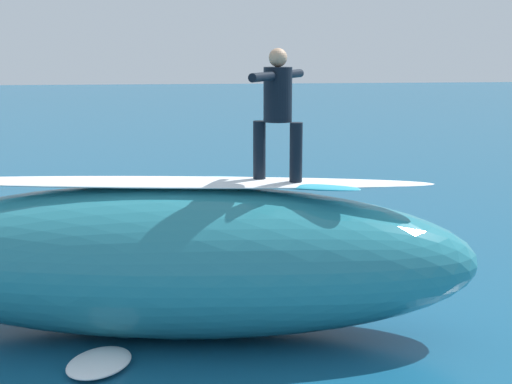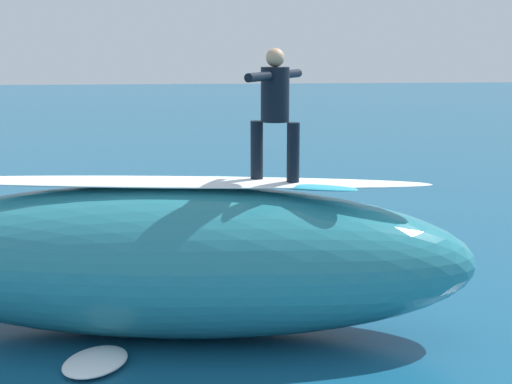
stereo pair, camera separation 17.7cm
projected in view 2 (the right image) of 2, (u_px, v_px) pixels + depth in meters
ground_plane at (151, 268)px, 13.02m from camera, size 120.00×120.00×0.00m
wave_crest at (170, 260)px, 9.94m from camera, size 8.02×3.41×1.95m
wave_foam_lip at (168, 182)px, 9.75m from camera, size 6.64×1.79×0.08m
surfboard_riding at (275, 183)px, 9.69m from camera, size 2.12×1.54×0.07m
surfer_riding at (275, 105)px, 9.50m from camera, size 0.87×1.38×1.63m
surfboard_paddling at (244, 244)px, 14.46m from camera, size 0.82×2.46×0.07m
surfer_paddling at (244, 234)px, 14.55m from camera, size 0.45×1.70×0.30m
foam_patch_near at (141, 299)px, 11.18m from camera, size 0.64×0.67×0.16m
foam_patch_mid at (370, 289)px, 11.67m from camera, size 0.83×0.74×0.14m
foam_patch_far at (95, 362)px, 9.02m from camera, size 1.00×1.15×0.13m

